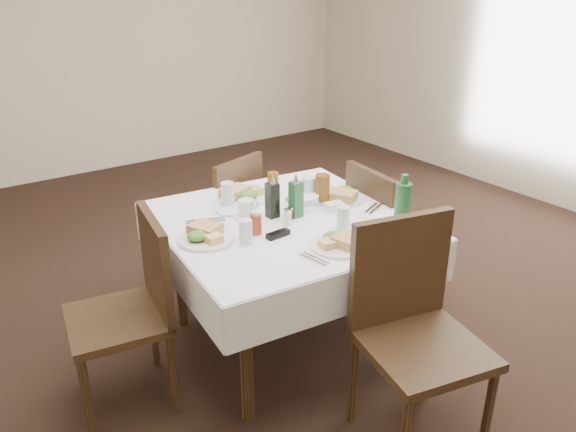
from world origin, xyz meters
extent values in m
plane|color=black|center=(0.00, 0.00, 0.00)|extent=(7.00, 7.00, 0.00)
cube|color=beige|center=(0.00, 3.50, 1.40)|extent=(6.00, 0.04, 2.80)
cylinder|color=black|center=(-0.65, -0.51, 0.36)|extent=(0.06, 0.06, 0.72)
cylinder|color=black|center=(-0.56, 0.37, 0.36)|extent=(0.06, 0.06, 0.72)
cylinder|color=black|center=(0.23, -0.60, 0.36)|extent=(0.06, 0.06, 0.72)
cylinder|color=black|center=(0.32, 0.28, 0.36)|extent=(0.06, 0.06, 0.72)
cube|color=black|center=(-0.16, -0.12, 0.73)|extent=(1.21, 1.21, 0.03)
cube|color=white|center=(-0.16, -0.12, 0.76)|extent=(1.34, 1.34, 0.01)
cube|color=white|center=(-0.10, 0.49, 0.65)|extent=(1.21, 0.14, 0.22)
cube|color=white|center=(-0.23, -0.72, 0.65)|extent=(1.21, 0.14, 0.22)
cube|color=white|center=(0.44, -0.18, 0.65)|extent=(0.14, 1.21, 0.22)
cube|color=white|center=(-0.77, -0.05, 0.65)|extent=(0.14, 1.21, 0.22)
cube|color=black|center=(-0.10, 0.73, 0.43)|extent=(0.53, 0.53, 0.04)
cube|color=black|center=(-0.04, 0.55, 0.66)|extent=(0.41, 0.17, 0.46)
cylinder|color=black|center=(0.02, 0.96, 0.21)|extent=(0.03, 0.03, 0.43)
cylinder|color=black|center=(0.13, 0.62, 0.21)|extent=(0.03, 0.03, 0.43)
cylinder|color=black|center=(-0.33, 0.85, 0.21)|extent=(0.03, 0.03, 0.43)
cylinder|color=black|center=(-0.22, 0.51, 0.21)|extent=(0.03, 0.03, 0.43)
cube|color=black|center=(-0.10, -1.04, 0.49)|extent=(0.57, 0.57, 0.04)
cube|color=black|center=(-0.05, -0.83, 0.75)|extent=(0.47, 0.15, 0.52)
cylinder|color=black|center=(-0.26, -0.80, 0.24)|extent=(0.04, 0.04, 0.49)
cylinder|color=black|center=(0.06, -1.29, 0.24)|extent=(0.04, 0.04, 0.49)
cylinder|color=black|center=(0.15, -0.89, 0.24)|extent=(0.04, 0.04, 0.49)
cube|color=black|center=(0.62, -0.14, 0.44)|extent=(0.47, 0.47, 0.04)
cube|color=black|center=(0.43, -0.12, 0.68)|extent=(0.08, 0.43, 0.47)
cylinder|color=black|center=(0.79, -0.35, 0.22)|extent=(0.04, 0.04, 0.44)
cylinder|color=black|center=(0.42, -0.31, 0.22)|extent=(0.04, 0.04, 0.44)
cylinder|color=black|center=(0.83, 0.02, 0.22)|extent=(0.04, 0.04, 0.44)
cylinder|color=black|center=(0.45, 0.06, 0.22)|extent=(0.04, 0.04, 0.44)
cube|color=black|center=(-1.06, -0.04, 0.45)|extent=(0.51, 0.51, 0.04)
cube|color=black|center=(-0.86, -0.08, 0.69)|extent=(0.11, 0.44, 0.48)
cylinder|color=black|center=(-1.22, 0.18, 0.23)|extent=(0.04, 0.04, 0.45)
cylinder|color=black|center=(-0.84, 0.11, 0.23)|extent=(0.04, 0.04, 0.45)
cylinder|color=black|center=(-1.28, -0.20, 0.23)|extent=(0.04, 0.04, 0.45)
cylinder|color=black|center=(-0.90, -0.26, 0.23)|extent=(0.04, 0.04, 0.45)
cylinder|color=white|center=(-0.18, 0.25, 0.77)|extent=(0.30, 0.30, 0.02)
cube|color=#B27B4D|center=(-0.22, 0.28, 0.80)|extent=(0.18, 0.16, 0.05)
cube|color=#EEC156|center=(-0.13, 0.25, 0.80)|extent=(0.11, 0.09, 0.04)
ellipsoid|color=#2A6822|center=(-0.19, 0.20, 0.80)|extent=(0.11, 0.10, 0.05)
cylinder|color=white|center=(-0.14, -0.52, 0.77)|extent=(0.26, 0.26, 0.01)
cube|color=#B27B4D|center=(-0.11, -0.55, 0.80)|extent=(0.16, 0.14, 0.04)
cube|color=#EEC156|center=(-0.19, -0.52, 0.79)|extent=(0.09, 0.08, 0.03)
ellipsoid|color=#2A6822|center=(-0.14, -0.48, 0.80)|extent=(0.10, 0.09, 0.04)
cylinder|color=white|center=(0.24, -0.06, 0.77)|extent=(0.29, 0.29, 0.02)
cube|color=#B27B4D|center=(0.23, -0.11, 0.80)|extent=(0.18, 0.19, 0.05)
cube|color=#EEC156|center=(0.23, -0.01, 0.80)|extent=(0.09, 0.11, 0.04)
ellipsoid|color=#2A6822|center=(0.29, -0.05, 0.80)|extent=(0.11, 0.10, 0.05)
cylinder|color=white|center=(-0.61, -0.10, 0.77)|extent=(0.28, 0.28, 0.01)
cube|color=#B27B4D|center=(-0.59, -0.06, 0.80)|extent=(0.16, 0.18, 0.05)
cube|color=#EEC156|center=(-0.60, -0.15, 0.79)|extent=(0.08, 0.10, 0.04)
ellipsoid|color=#2A6822|center=(-0.65, -0.11, 0.80)|extent=(0.10, 0.09, 0.05)
cylinder|color=white|center=(-0.33, 0.14, 0.77)|extent=(0.17, 0.17, 0.01)
cylinder|color=white|center=(0.13, -0.35, 0.77)|extent=(0.18, 0.18, 0.01)
cylinder|color=silver|center=(-0.31, 0.21, 0.83)|extent=(0.07, 0.07, 0.13)
cylinder|color=silver|center=(0.00, -0.38, 0.82)|extent=(0.06, 0.06, 0.12)
cylinder|color=silver|center=(0.09, 0.01, 0.83)|extent=(0.08, 0.08, 0.14)
cylinder|color=silver|center=(-0.47, -0.24, 0.82)|extent=(0.06, 0.06, 0.12)
cylinder|color=brown|center=(-0.01, 0.21, 0.83)|extent=(0.06, 0.06, 0.13)
cylinder|color=brown|center=(0.13, -0.06, 0.84)|extent=(0.08, 0.08, 0.17)
cylinder|color=silver|center=(0.02, -0.03, 0.78)|extent=(0.19, 0.19, 0.03)
cylinder|color=white|center=(0.02, -0.03, 0.81)|extent=(0.17, 0.17, 0.04)
cube|color=black|center=(-0.20, -0.06, 0.85)|extent=(0.06, 0.06, 0.19)
cone|color=silver|center=(-0.20, -0.06, 0.97)|extent=(0.03, 0.03, 0.05)
cube|color=#236133|center=(-0.09, -0.12, 0.86)|extent=(0.06, 0.06, 0.19)
cone|color=silver|center=(-0.09, -0.12, 0.98)|extent=(0.03, 0.03, 0.05)
cylinder|color=#9C301C|center=(-0.38, -0.18, 0.81)|extent=(0.06, 0.06, 0.10)
cylinder|color=white|center=(-0.38, -0.18, 0.87)|extent=(0.04, 0.04, 0.02)
cylinder|color=white|center=(-0.19, -0.19, 0.80)|extent=(0.04, 0.04, 0.07)
cylinder|color=silver|center=(-0.19, -0.19, 0.84)|extent=(0.04, 0.04, 0.01)
cylinder|color=#3E2818|center=(-0.14, -0.14, 0.79)|extent=(0.03, 0.03, 0.06)
cylinder|color=silver|center=(-0.14, -0.14, 0.83)|extent=(0.03, 0.03, 0.01)
cylinder|color=white|center=(-0.31, 0.02, 0.77)|extent=(0.13, 0.13, 0.01)
cylinder|color=white|center=(-0.31, 0.02, 0.82)|extent=(0.08, 0.08, 0.09)
cylinder|color=black|center=(-0.31, 0.02, 0.85)|extent=(0.07, 0.07, 0.01)
torus|color=white|center=(-0.26, 0.03, 0.82)|extent=(0.06, 0.02, 0.06)
cube|color=black|center=(-0.31, -0.27, 0.78)|extent=(0.13, 0.05, 0.03)
cylinder|color=#236133|center=(0.22, -0.56, 0.89)|extent=(0.08, 0.08, 0.25)
cylinder|color=#236133|center=(0.22, -0.56, 1.03)|extent=(0.04, 0.04, 0.04)
cube|color=white|center=(0.12, -0.18, 0.79)|extent=(0.10, 0.07, 0.05)
cube|color=pink|center=(0.12, -0.18, 0.79)|extent=(0.08, 0.05, 0.02)
cube|color=silver|center=(-0.04, 0.29, 0.77)|extent=(0.06, 0.16, 0.01)
cube|color=silver|center=(-0.02, 0.29, 0.77)|extent=(0.06, 0.16, 0.01)
cube|color=silver|center=(-0.30, -0.56, 0.77)|extent=(0.04, 0.15, 0.01)
cube|color=silver|center=(-0.32, -0.56, 0.77)|extent=(0.04, 0.15, 0.01)
cube|color=silver|center=(0.30, -0.30, 0.77)|extent=(0.16, 0.08, 0.01)
cube|color=silver|center=(0.29, -0.27, 0.77)|extent=(0.16, 0.08, 0.01)
cube|color=silver|center=(-0.51, 0.10, 0.77)|extent=(0.19, 0.09, 0.01)
cube|color=silver|center=(-0.52, 0.07, 0.77)|extent=(0.19, 0.09, 0.01)
camera|label=1|loc=(-1.68, -2.29, 1.93)|focal=35.00mm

